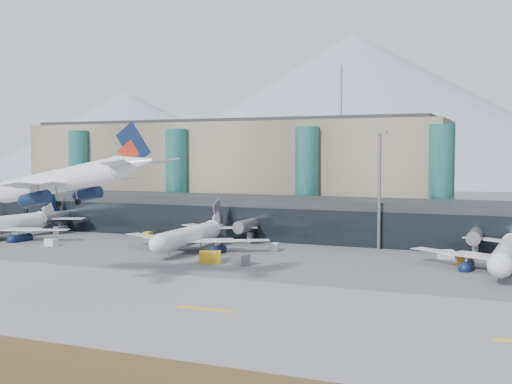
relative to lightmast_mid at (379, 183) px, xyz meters
The scene contains 20 objects.
ground 58.41m from the lightmast_mid, 122.01° to the right, with size 900.00×900.00×0.00m, color #515154.
runway_strip 71.25m from the lightmast_mid, 115.46° to the right, with size 400.00×40.00×0.04m, color slate.
runway_markings 71.24m from the lightmast_mid, 115.46° to the right, with size 128.00×1.00×0.02m.
concourse 32.94m from the lightmast_mid, 162.04° to the left, with size 170.00×27.00×10.00m.
terminal_main 69.21m from the lightmast_mid, 142.63° to the left, with size 130.00×30.00×31.00m.
teal_towers 51.97m from the lightmast_mid, 149.97° to the left, with size 116.40×19.40×46.00m.
mountain_ridge 333.77m from the lightmast_mid, 92.42° to the left, with size 910.00×400.00×110.00m.
lightmast_mid is the anchor object (origin of this frame).
hero_jet 68.76m from the lightmast_mid, 118.72° to the right, with size 30.51×31.49×10.14m.
jet_parked_left 89.79m from the lightmast_mid, 169.66° to the right, with size 38.10×37.62×12.31m.
jet_parked_mid 41.12m from the lightmast_mid, 157.05° to the right, with size 35.74×34.86×11.52m.
jet_parked_right 32.37m from the lightmast_mid, 30.30° to the right, with size 36.20×35.38×11.67m.
veh_a 74.22m from the lightmast_mid, 161.03° to the right, with size 2.88×1.62×1.62m, color silver.
veh_b 58.45m from the lightmast_mid, behind, with size 2.57×1.58×1.48m, color #C78F17.
veh_c 38.20m from the lightmast_mid, 123.17° to the right, with size 3.79×2.00×2.11m, color #45454A.
veh_d 21.49m from the lightmast_mid, 26.79° to the right, with size 2.99×1.60×1.71m, color silver.
veh_e 27.72m from the lightmast_mid, 37.35° to the right, with size 2.91×1.65×1.65m, color #C78F17.
veh_f 83.54m from the lightmast_mid, behind, with size 3.54×1.87×1.98m, color #45454A.
veh_g 26.57m from the lightmast_mid, 152.38° to the right, with size 2.67×1.56×1.56m, color silver.
veh_h 41.77m from the lightmast_mid, 130.75° to the right, with size 4.05×2.13×2.24m, color #C78F17.
Camera 1 is at (58.79, -89.96, 20.55)m, focal length 45.00 mm.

